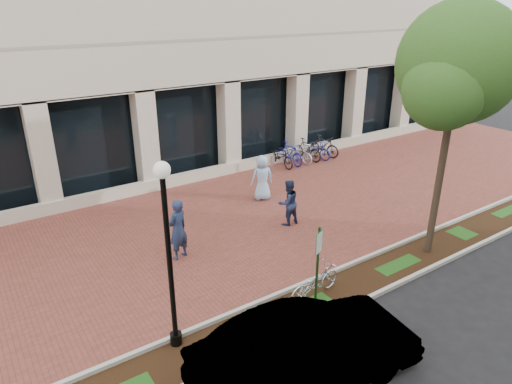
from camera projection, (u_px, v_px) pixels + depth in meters
ground at (252, 217)px, 16.98m from camera, size 120.00×120.00×0.00m
brick_plaza at (252, 217)px, 16.98m from camera, size 40.00×9.00×0.01m
planting_strip at (354, 284)px, 12.97m from camera, size 40.00×1.50×0.01m
curb_plaza_side at (335, 271)px, 13.52m from camera, size 40.00×0.12×0.12m
curb_street_side at (374, 296)px, 12.37m from camera, size 40.00×0.12×0.12m
parking_sign at (318, 257)px, 11.54m from camera, size 0.34×0.07×2.30m
lamppost at (168, 249)px, 9.74m from camera, size 0.36×0.36×4.53m
street_tree at (458, 71)px, 12.57m from camera, size 4.07×3.39×7.59m
locked_bicycle at (315, 282)px, 12.28m from camera, size 1.82×0.79×0.93m
pedestrian_left at (178, 230)px, 13.95m from camera, size 0.84×0.68×1.97m
pedestrian_mid at (288, 203)px, 16.17m from camera, size 0.82×0.64×1.68m
pedestrian_right at (262, 178)px, 18.20m from camera, size 1.03×0.80×1.85m
bollard at (271, 164)px, 21.00m from camera, size 0.12×0.12×0.98m
bike_rack_cluster at (302, 151)px, 22.75m from camera, size 3.61×1.99×1.10m
sedan_near_curb at (307, 351)px, 9.37m from camera, size 5.09×2.33×1.62m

